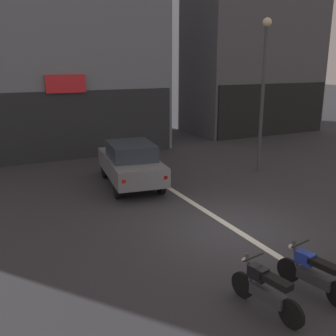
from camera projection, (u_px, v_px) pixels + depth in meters
The scene contains 8 objects.
ground_plane at pixel (234, 229), 10.86m from camera, with size 120.00×120.00×0.00m, color #333338.
lane_centre_line at pixel (148, 175), 16.06m from camera, with size 0.20×18.00×0.01m, color silver.
building_mid_block at pixel (59, 35), 21.57m from camera, with size 9.14×9.68×11.90m.
building_far_right at pixel (238, 41), 26.71m from camera, with size 8.54×8.06×11.76m.
car_grey_crossing_near at pixel (131, 162), 14.49m from camera, with size 2.30×4.30×1.64m.
street_lamp at pixel (263, 80), 15.68m from camera, with size 0.36×0.36×6.14m.
motorcycle_black_row_leftmost at pixel (265, 289), 7.19m from camera, with size 0.55×1.66×0.98m.
motorcycle_blue_row_left_mid at pixel (313, 273), 7.74m from camera, with size 0.55×1.65×0.98m.
Camera 1 is at (-6.09, -8.19, 4.48)m, focal length 41.92 mm.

